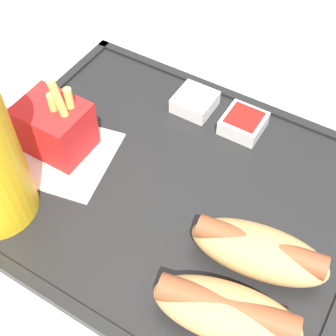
# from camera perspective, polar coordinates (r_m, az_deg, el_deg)

# --- Properties ---
(dining_table) EXTENTS (1.03, 0.99, 0.75)m
(dining_table) POSITION_cam_1_polar(r_m,az_deg,el_deg) (0.85, 0.39, -19.01)
(dining_table) COLOR beige
(dining_table) RESTS_ON ground_plane
(food_tray) EXTENTS (0.42, 0.34, 0.01)m
(food_tray) POSITION_cam_1_polar(r_m,az_deg,el_deg) (0.52, 0.00, -2.38)
(food_tray) COLOR black
(food_tray) RESTS_ON dining_table
(paper_napkin) EXTENTS (0.14, 0.13, 0.00)m
(paper_napkin) POSITION_cam_1_polar(r_m,az_deg,el_deg) (0.56, -13.30, 1.75)
(paper_napkin) COLOR white
(paper_napkin) RESTS_ON food_tray
(hot_dog_far) EXTENTS (0.14, 0.08, 0.04)m
(hot_dog_far) POSITION_cam_1_polar(r_m,az_deg,el_deg) (0.42, 7.13, -16.94)
(hot_dog_far) COLOR tan
(hot_dog_far) RESTS_ON food_tray
(hot_dog_near) EXTENTS (0.14, 0.07, 0.04)m
(hot_dog_near) POSITION_cam_1_polar(r_m,az_deg,el_deg) (0.45, 11.05, -9.86)
(hot_dog_near) COLOR tan
(hot_dog_near) RESTS_ON food_tray
(fries_carton) EXTENTS (0.07, 0.06, 0.11)m
(fries_carton) POSITION_cam_1_polar(r_m,az_deg,el_deg) (0.54, -13.63, 4.75)
(fries_carton) COLOR red
(fries_carton) RESTS_ON food_tray
(sauce_cup_mayo) EXTENTS (0.05, 0.05, 0.02)m
(sauce_cup_mayo) POSITION_cam_1_polar(r_m,az_deg,el_deg) (0.59, 3.29, 8.10)
(sauce_cup_mayo) COLOR silver
(sauce_cup_mayo) RESTS_ON food_tray
(sauce_cup_ketchup) EXTENTS (0.05, 0.05, 0.02)m
(sauce_cup_ketchup) POSITION_cam_1_polar(r_m,az_deg,el_deg) (0.57, 9.17, 5.46)
(sauce_cup_ketchup) COLOR silver
(sauce_cup_ketchup) RESTS_ON food_tray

